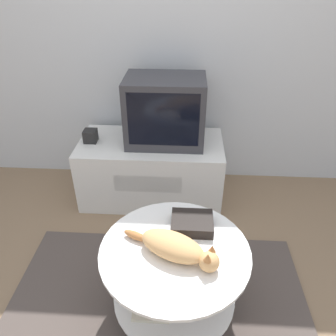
% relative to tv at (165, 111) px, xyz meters
% --- Properties ---
extents(ground_plane, '(12.00, 12.00, 0.00)m').
position_rel_tv_xyz_m(ground_plane, '(0.03, -1.15, -0.74)').
color(ground_plane, '#7F664C').
extents(wall_back, '(8.00, 0.05, 2.60)m').
position_rel_tv_xyz_m(wall_back, '(0.03, 0.33, 0.56)').
color(wall_back, silver).
rests_on(wall_back, ground_plane).
extents(rug, '(1.69, 1.24, 0.02)m').
position_rel_tv_xyz_m(rug, '(0.03, -1.15, -0.73)').
color(rug, '#4C423D').
rests_on(rug, ground_plane).
extents(tv_stand, '(1.09, 0.55, 0.49)m').
position_rel_tv_xyz_m(tv_stand, '(-0.11, -0.03, -0.49)').
color(tv_stand, silver).
rests_on(tv_stand, ground_plane).
extents(tv, '(0.56, 0.39, 0.49)m').
position_rel_tv_xyz_m(tv, '(0.00, 0.00, 0.00)').
color(tv, '#333338').
rests_on(tv, tv_stand).
extents(speaker, '(0.09, 0.09, 0.09)m').
position_rel_tv_xyz_m(speaker, '(-0.56, -0.04, -0.20)').
color(speaker, black).
rests_on(speaker, tv_stand).
extents(coffee_table, '(0.74, 0.74, 0.45)m').
position_rel_tv_xyz_m(coffee_table, '(0.12, -1.08, -0.44)').
color(coffee_table, '#B2B2B7').
rests_on(coffee_table, rug).
extents(dvd_box, '(0.22, 0.18, 0.06)m').
position_rel_tv_xyz_m(dvd_box, '(0.20, -0.91, -0.24)').
color(dvd_box, black).
rests_on(dvd_box, coffee_table).
extents(cat, '(0.48, 0.27, 0.12)m').
position_rel_tv_xyz_m(cat, '(0.12, -1.11, -0.21)').
color(cat, tan).
rests_on(cat, coffee_table).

